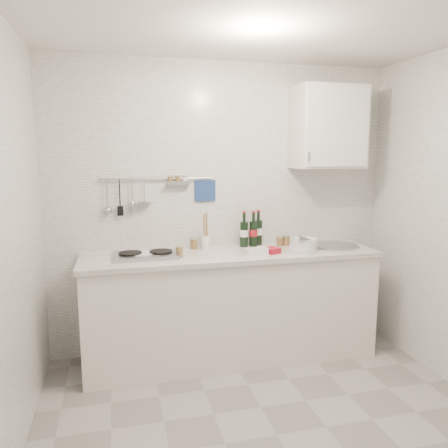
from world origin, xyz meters
name	(u,v)px	position (x,y,z in m)	size (l,w,h in m)	color
floor	(277,435)	(0.00, 0.00, 0.00)	(3.00, 3.00, 0.00)	slate
ceiling	(286,5)	(0.00, 0.00, 2.50)	(3.00, 3.00, 0.00)	silver
back_wall	(223,208)	(0.00, 1.40, 1.25)	(3.00, 0.02, 2.50)	silver
counter	(232,308)	(0.01, 1.10, 0.43)	(2.44, 0.64, 0.96)	silver
wall_rail	(154,190)	(-0.60, 1.37, 1.43)	(0.98, 0.09, 0.34)	#93969B
wall_cabinet	(328,128)	(0.90, 1.22, 1.95)	(0.60, 0.38, 0.70)	silver
plate_stack_hob	(140,255)	(-0.74, 1.11, 0.94)	(0.24, 0.24, 0.03)	#4750A2
plate_stack_sink	(304,245)	(0.60, 1.00, 0.97)	(0.26, 0.25, 0.11)	white
wine_bottles	(252,229)	(0.24, 1.30, 1.07)	(0.22, 0.13, 0.31)	black
butter_dish	(257,251)	(0.17, 0.97, 0.95)	(0.18, 0.09, 0.05)	white
strawberry_punnet	(272,250)	(0.31, 0.98, 0.94)	(0.11, 0.11, 0.05)	red
utensil_crock	(206,241)	(-0.18, 1.27, 0.99)	(0.08, 0.08, 0.31)	white
jar_a	(194,243)	(-0.28, 1.30, 0.97)	(0.06, 0.06, 0.09)	brown
jar_b	(280,241)	(0.48, 1.24, 0.96)	(0.06, 0.06, 0.08)	brown
jar_c	(286,240)	(0.55, 1.26, 0.96)	(0.07, 0.07, 0.08)	brown
jar_d	(179,251)	(-0.44, 1.03, 0.97)	(0.06, 0.06, 0.09)	brown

